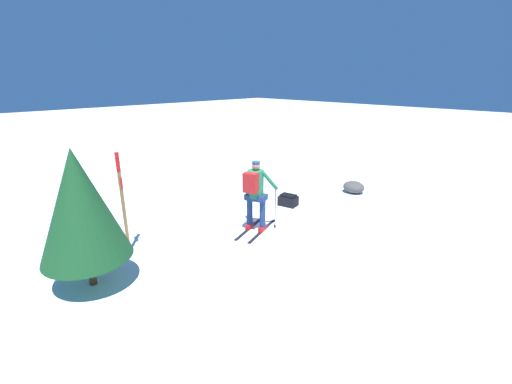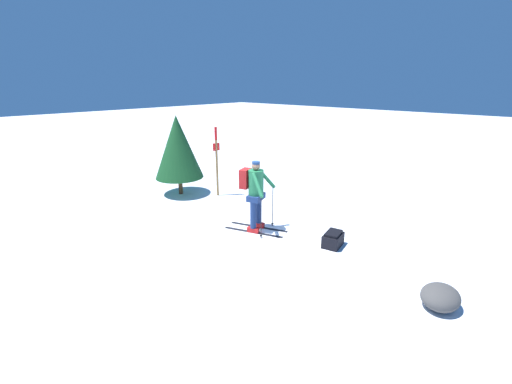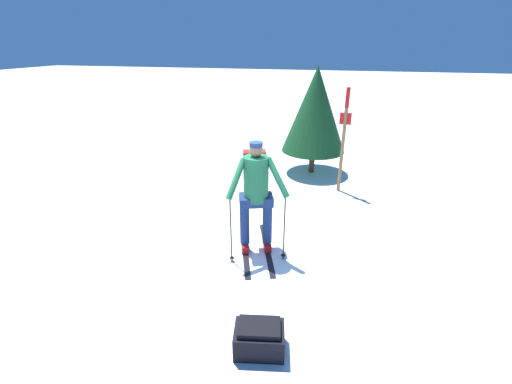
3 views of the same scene
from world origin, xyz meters
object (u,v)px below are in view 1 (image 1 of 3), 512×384
skier (255,191)px  dropped_backpack (288,200)px  pine_tree (80,205)px  rock_boulder (354,187)px  trail_marker (122,195)px

skier → dropped_backpack: skier is taller
dropped_backpack → pine_tree: bearing=90.5°
rock_boulder → dropped_backpack: bearing=72.5°
rock_boulder → trail_marker: bearing=78.6°
dropped_backpack → pine_tree: 5.98m
skier → trail_marker: size_ratio=0.79×
trail_marker → pine_tree: (-0.73, 1.06, 0.25)m
rock_boulder → pine_tree: 8.45m
pine_tree → trail_marker: bearing=-55.7°
dropped_backpack → pine_tree: pine_tree is taller
skier → dropped_backpack: size_ratio=2.98×
pine_tree → dropped_backpack: bearing=-89.5°
rock_boulder → pine_tree: bearing=84.9°
pine_tree → skier: bearing=-97.3°
dropped_backpack → trail_marker: (0.68, 4.74, 1.17)m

